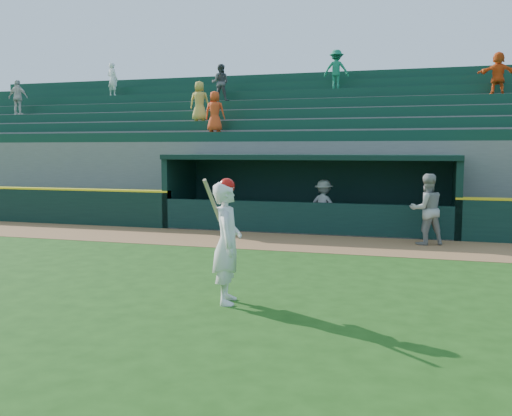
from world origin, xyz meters
name	(u,v)px	position (x,y,z in m)	size (l,w,h in m)	color
ground	(233,279)	(0.00, 0.00, 0.00)	(120.00, 120.00, 0.00)	#1B4511
warning_track	(289,242)	(0.00, 4.90, 0.01)	(40.00, 3.00, 0.01)	brown
dugout_player_front	(427,209)	(3.72, 5.57, 0.98)	(0.96, 0.74, 1.97)	#989994
dugout_player_inside	(324,205)	(0.54, 7.39, 0.83)	(1.07, 0.62, 1.66)	#ABABA5
dugout	(311,188)	(0.00, 8.00, 1.36)	(9.40, 2.80, 2.46)	slate
stands	(333,155)	(0.01, 12.56, 2.39)	(34.50, 6.25, 6.65)	slate
batter_at_plate	(227,241)	(0.47, -1.68, 1.07)	(0.69, 0.91, 2.16)	white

